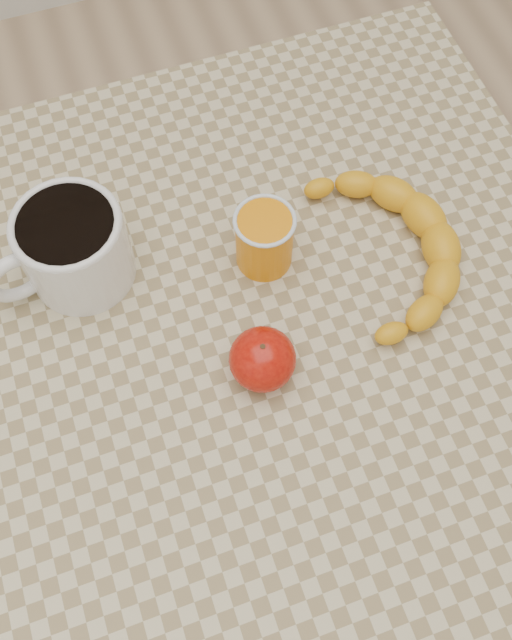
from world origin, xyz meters
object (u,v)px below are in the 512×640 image
object	(u,v)px
coffee_mug	(71,247)
banana	(390,249)
orange_juice_glass	(264,239)
table	(256,359)
apple	(262,359)

from	to	relation	value
coffee_mug	banana	world-z (taller)	coffee_mug
coffee_mug	orange_juice_glass	size ratio (longest dim) A/B	2.18
table	orange_juice_glass	size ratio (longest dim) A/B	10.07
apple	banana	xyz separation A→B (m)	(0.18, 0.08, -0.01)
coffee_mug	orange_juice_glass	distance (m)	0.21
orange_juice_glass	coffee_mug	bearing A→B (deg)	165.66
banana	table	bearing A→B (deg)	-159.77
coffee_mug	banana	size ratio (longest dim) A/B	0.59
banana	apple	bearing A→B (deg)	-146.18
orange_juice_glass	apple	distance (m)	0.14
apple	banana	bearing A→B (deg)	24.58
banana	orange_juice_glass	bearing A→B (deg)	169.55
orange_juice_glass	table	bearing A→B (deg)	-115.38
table	banana	distance (m)	0.20
coffee_mug	table	bearing A→B (deg)	-39.00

